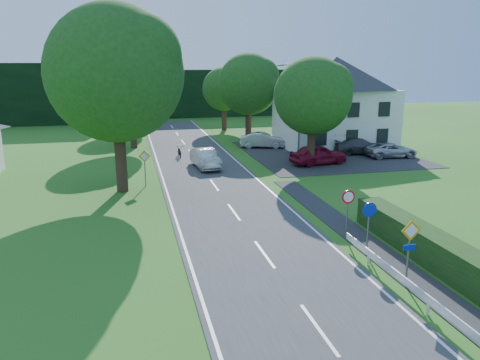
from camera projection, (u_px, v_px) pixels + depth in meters
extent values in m
cube|color=#363639|center=(226.00, 202.00, 27.75)|extent=(7.00, 80.00, 0.04)
cube|color=#262729|center=(326.00, 153.00, 42.71)|extent=(14.00, 16.00, 0.04)
cube|color=white|center=(171.00, 206.00, 27.01)|extent=(0.12, 80.00, 0.01)
cube|color=white|center=(279.00, 198.00, 28.47)|extent=(0.12, 80.00, 0.01)
cube|color=black|center=(216.00, 93.00, 72.08)|extent=(30.00, 5.00, 7.00)
cube|color=white|center=(334.00, 118.00, 45.31)|extent=(10.00, 8.00, 5.60)
pyramid|color=#232328|center=(336.00, 73.00, 44.25)|extent=(10.60, 8.40, 3.00)
cylinder|color=slate|center=(299.00, 114.00, 38.05)|extent=(0.16, 0.16, 8.00)
cylinder|color=slate|center=(291.00, 65.00, 36.91)|extent=(1.70, 0.10, 0.10)
cube|color=slate|center=(281.00, 65.00, 36.72)|extent=(0.50, 0.18, 0.12)
cylinder|color=slate|center=(408.00, 256.00, 17.11)|extent=(0.07, 0.07, 2.40)
cube|color=#DC9E0B|center=(411.00, 231.00, 16.83)|extent=(0.78, 0.04, 0.78)
cube|color=white|center=(411.00, 231.00, 16.83)|extent=(0.57, 0.05, 0.57)
cube|color=#0B28B3|center=(409.00, 247.00, 16.99)|extent=(0.50, 0.04, 0.22)
cylinder|color=slate|center=(368.00, 231.00, 19.96)|extent=(0.07, 0.07, 2.20)
cylinder|color=#0B28B3|center=(370.00, 210.00, 19.70)|extent=(0.64, 0.04, 0.64)
cylinder|color=slate|center=(347.00, 216.00, 21.85)|extent=(0.07, 0.07, 2.20)
cylinder|color=red|center=(348.00, 197.00, 21.59)|extent=(0.64, 0.04, 0.64)
cylinder|color=white|center=(348.00, 197.00, 21.57)|extent=(0.48, 0.04, 0.48)
cylinder|color=slate|center=(145.00, 170.00, 31.18)|extent=(0.07, 0.07, 2.20)
cube|color=#DC9E0B|center=(144.00, 156.00, 30.92)|extent=(0.78, 0.04, 0.78)
cube|color=white|center=(144.00, 156.00, 30.92)|extent=(0.57, 0.05, 0.57)
imported|color=#B3B3B8|center=(205.00, 159.00, 36.54)|extent=(1.98, 4.58, 1.47)
imported|color=black|center=(180.00, 151.00, 40.81)|extent=(0.71, 2.00, 1.05)
imported|color=maroon|center=(318.00, 154.00, 37.83)|extent=(5.01, 2.75, 1.61)
imported|color=silver|center=(263.00, 140.00, 45.21)|extent=(4.67, 2.84, 1.45)
imported|color=#454549|center=(359.00, 146.00, 42.21)|extent=(5.07, 2.35, 1.43)
imported|color=silver|center=(391.00, 150.00, 40.68)|extent=(4.57, 2.28, 1.24)
imported|color=red|center=(339.00, 143.00, 41.93)|extent=(2.93, 2.95, 2.03)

